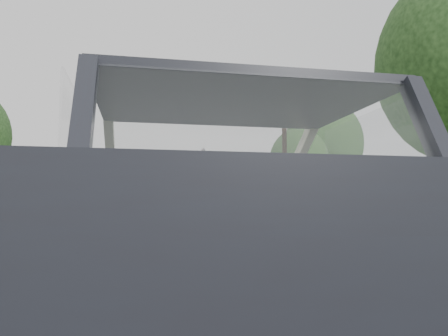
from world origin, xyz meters
name	(u,v)px	position (x,y,z in m)	size (l,w,h in m)	color
ground	(220,324)	(0.00, 0.00, 0.00)	(140.00, 140.00, 0.00)	black
subject_car	(220,216)	(0.00, 0.00, 0.72)	(1.80, 4.00, 1.45)	black
dashboard	(206,200)	(0.00, 0.62, 0.85)	(1.58, 0.45, 0.30)	black
driver_seat	(165,191)	(-0.40, -0.29, 0.88)	(0.50, 0.72, 0.42)	#2A292D
passenger_seat	(289,192)	(0.40, -0.29, 0.88)	(0.50, 0.72, 0.42)	#2A292D
steering_wheel	(160,189)	(-0.40, 0.33, 0.92)	(0.36, 0.36, 0.04)	black
cat	(234,171)	(0.24, 0.65, 1.09)	(0.64, 0.20, 0.28)	gray
guardrail	(297,216)	(4.30, 10.00, 0.58)	(0.05, 90.00, 0.32)	gray
other_car	(161,210)	(0.85, 24.20, 0.76)	(1.82, 4.62, 1.52)	#B0B0B0
highway_sign	(236,200)	(5.50, 23.90, 1.40)	(0.11, 1.12, 2.80)	#0E561B
utility_pole	(285,151)	(7.55, 20.44, 4.12)	(0.27, 0.27, 8.24)	#42261B
tree_2	(299,175)	(10.54, 26.00, 3.18)	(4.20, 4.20, 6.36)	black
tree_3	(324,161)	(14.07, 29.63, 4.71)	(6.22, 6.22, 9.42)	black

